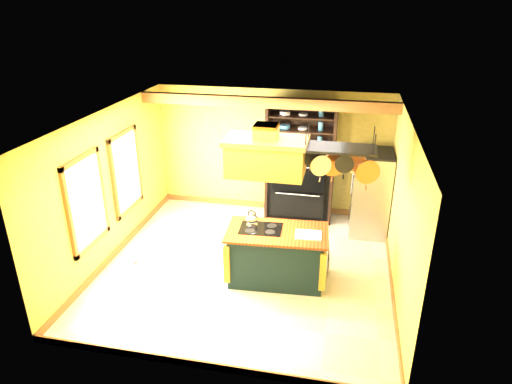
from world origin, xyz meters
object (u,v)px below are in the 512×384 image
(refrigerator, at_px, (371,195))
(pot_rack, at_px, (340,157))
(range_hood, at_px, (266,155))
(hutch, at_px, (300,175))
(kitchen_island, at_px, (277,255))

(refrigerator, bearing_deg, pot_rack, -107.08)
(range_hood, distance_m, hutch, 2.82)
(refrigerator, relative_size, hutch, 0.67)
(kitchen_island, bearing_deg, range_hood, 176.68)
(kitchen_island, bearing_deg, hutch, 84.50)
(pot_rack, bearing_deg, kitchen_island, 179.96)
(kitchen_island, distance_m, refrigerator, 2.60)
(hutch, bearing_deg, refrigerator, -16.82)
(range_hood, distance_m, refrigerator, 3.05)
(refrigerator, xyz_separation_m, hutch, (-1.46, 0.44, 0.13))
(refrigerator, bearing_deg, hutch, 163.18)
(range_hood, relative_size, pot_rack, 1.07)
(range_hood, bearing_deg, refrigerator, 49.68)
(pot_rack, height_order, hutch, pot_rack)
(range_hood, height_order, refrigerator, range_hood)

